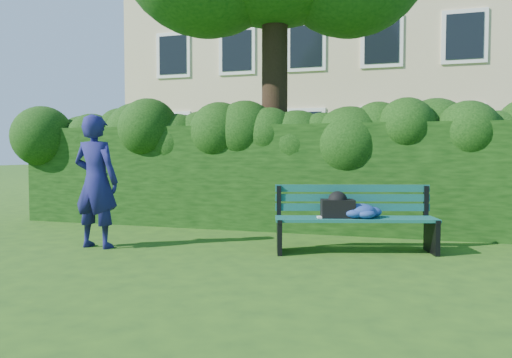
% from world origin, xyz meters
% --- Properties ---
extents(ground, '(80.00, 80.00, 0.00)m').
position_xyz_m(ground, '(0.00, 0.00, 0.00)').
color(ground, '#254816').
rests_on(ground, ground).
extents(apartment_building, '(16.00, 8.08, 12.00)m').
position_xyz_m(apartment_building, '(-0.00, 13.99, 6.00)').
color(apartment_building, '#C5B484').
rests_on(apartment_building, ground).
extents(hedge, '(10.00, 1.00, 1.80)m').
position_xyz_m(hedge, '(0.00, 2.20, 0.90)').
color(hedge, black).
rests_on(hedge, ground).
extents(park_bench, '(2.18, 1.12, 0.89)m').
position_xyz_m(park_bench, '(1.40, 0.44, 0.50)').
color(park_bench, '#0D4240').
rests_on(park_bench, ground).
extents(man_reading, '(0.69, 0.46, 1.85)m').
position_xyz_m(man_reading, '(-2.06, -0.30, 0.93)').
color(man_reading, navy).
rests_on(man_reading, ground).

